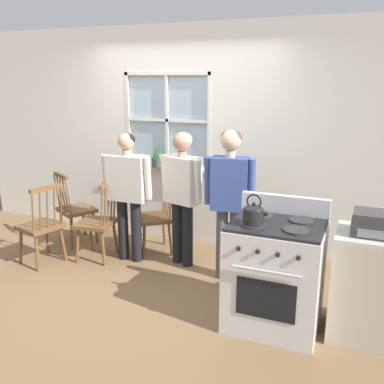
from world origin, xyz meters
TOP-DOWN VIEW (x-y plane):
  - ground_plane at (0.00, 0.00)m, footprint 16.00×16.00m
  - wall_back at (0.01, 1.40)m, footprint 6.40×0.16m
  - chair_by_window at (-0.69, 0.42)m, footprint 0.46×0.48m
  - chair_near_wall at (-1.25, 0.74)m, footprint 0.56×0.55m
  - chair_center_cluster at (-0.16, 0.87)m, footprint 0.58×0.58m
  - chair_near_stove at (-1.21, 0.07)m, footprint 0.50×0.51m
  - person_elderly_left at (-0.33, 0.53)m, footprint 0.61×0.22m
  - person_teen_center at (0.28, 0.67)m, footprint 0.56×0.31m
  - person_adult_right at (0.87, 0.52)m, footprint 0.53×0.26m
  - stove at (1.51, -0.18)m, footprint 0.76×0.68m
  - kettle at (1.34, -0.31)m, footprint 0.21×0.17m
  - potted_plant at (-0.34, 1.31)m, footprint 0.17×0.17m
  - side_counter at (2.23, -0.07)m, footprint 0.55×0.50m
  - stereo at (2.23, -0.09)m, footprint 0.34×0.29m

SIDE VIEW (x-z plane):
  - ground_plane at x=0.00m, z-range 0.00..0.00m
  - chair_by_window at x=-0.69m, z-range -0.03..0.90m
  - chair_near_wall at x=-1.25m, z-range -0.03..0.90m
  - chair_center_cluster at x=-0.16m, z-range -0.03..0.90m
  - chair_near_stove at x=-1.21m, z-range -0.03..0.90m
  - side_counter at x=2.23m, z-range 0.00..0.90m
  - stove at x=1.51m, z-range -0.07..1.01m
  - person_elderly_left at x=-0.33m, z-range 0.15..1.64m
  - person_teen_center at x=0.28m, z-range 0.16..1.67m
  - person_adult_right at x=0.87m, z-range 0.17..1.75m
  - stereo at x=2.23m, z-range 0.90..1.08m
  - kettle at x=1.34m, z-range 0.90..1.15m
  - potted_plant at x=-0.34m, z-range 0.90..1.21m
  - wall_back at x=0.01m, z-range -0.01..2.69m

